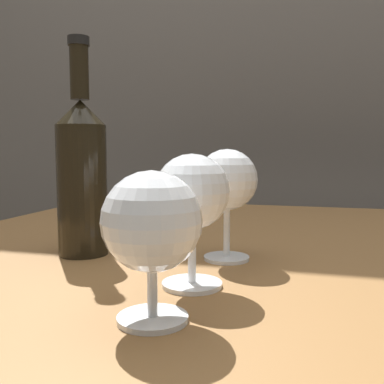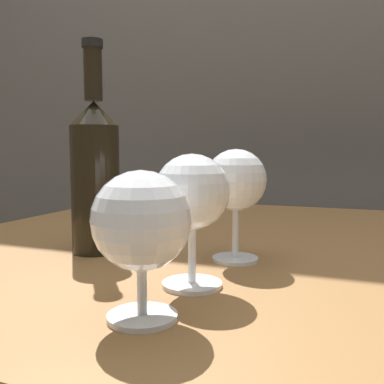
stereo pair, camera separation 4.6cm
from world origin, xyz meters
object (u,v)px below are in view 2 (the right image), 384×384
wine_glass_white (192,195)px  wine_glass_cabernet (236,182)px  wine_glass_merlot (141,222)px  wine_bottle (95,172)px

wine_glass_white → wine_glass_cabernet: (0.02, 0.12, 0.01)m
wine_glass_merlot → wine_glass_white: bearing=85.4°
wine_glass_merlot → wine_glass_cabernet: 0.23m
wine_glass_merlot → wine_bottle: size_ratio=0.44×
wine_glass_white → wine_bottle: size_ratio=0.48×
wine_glass_cabernet → wine_bottle: size_ratio=0.50×
wine_glass_white → wine_bottle: (-0.19, 0.10, 0.02)m
wine_glass_white → wine_glass_cabernet: size_ratio=0.97×
wine_glass_white → wine_bottle: 0.21m
wine_glass_merlot → wine_glass_cabernet: bearing=84.1°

